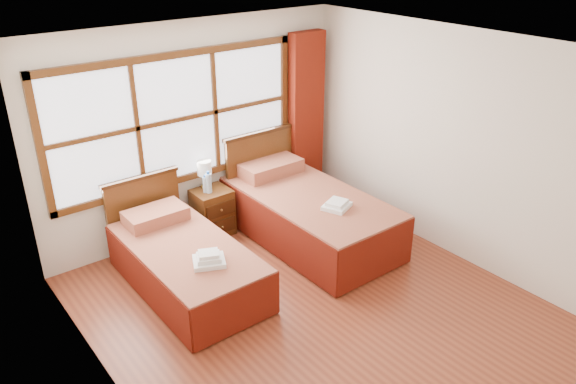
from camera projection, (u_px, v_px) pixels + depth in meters
floor at (315, 310)px, 5.69m from camera, size 4.50×4.50×0.00m
ceiling at (322, 51)px, 4.57m from camera, size 4.50×4.50×0.00m
wall_back at (196, 130)px, 6.73m from camera, size 4.00×0.00×4.00m
wall_left at (107, 269)px, 4.02m from camera, size 0.00×4.50×4.50m
wall_right at (454, 147)px, 6.24m from camera, size 0.00×4.50×4.50m
window at (177, 119)px, 6.48m from camera, size 3.16×0.06×1.56m
curtain at (306, 118)px, 7.58m from camera, size 0.50×0.16×2.30m
bed_left at (184, 262)px, 5.96m from camera, size 0.99×2.01×0.96m
bed_right at (306, 212)px, 6.87m from camera, size 1.17×2.27×1.14m
nightstand at (213, 212)px, 6.99m from camera, size 0.44×0.44×0.59m
towels_left at (209, 259)px, 5.50m from camera, size 0.39×0.37×0.13m
towels_right at (337, 205)px, 6.39m from camera, size 0.38×0.36×0.09m
lamp at (204, 169)px, 6.86m from camera, size 0.18×0.18×0.35m
bottle_near at (205, 185)px, 6.78m from camera, size 0.06×0.06×0.23m
bottle_far at (209, 183)px, 6.77m from camera, size 0.07×0.07×0.28m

